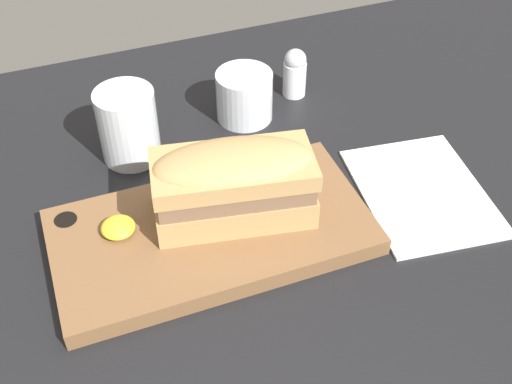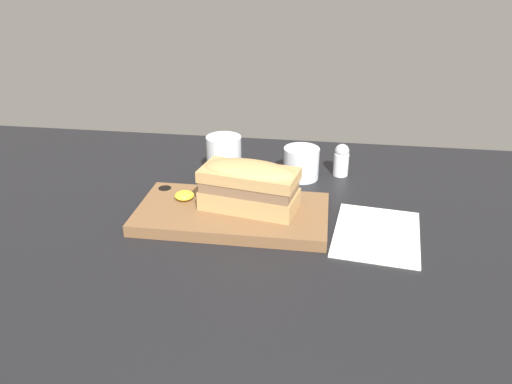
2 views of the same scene
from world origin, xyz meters
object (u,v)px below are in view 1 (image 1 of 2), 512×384
(water_glass, at_px, (129,129))
(wine_glass, at_px, (244,98))
(salt_shaker, at_px, (295,72))
(sandwich, at_px, (233,181))
(serving_board, at_px, (211,232))
(napkin, at_px, (422,192))

(water_glass, height_order, wine_glass, water_glass)
(salt_shaker, bearing_deg, sandwich, -127.25)
(sandwich, xyz_separation_m, salt_shaker, (0.18, 0.23, -0.04))
(serving_board, distance_m, salt_shaker, 0.32)
(sandwich, distance_m, water_glass, 0.20)
(serving_board, bearing_deg, napkin, -4.19)
(water_glass, xyz_separation_m, salt_shaker, (0.26, 0.06, -0.01))
(sandwich, relative_size, salt_shaker, 2.57)
(serving_board, bearing_deg, wine_glass, 60.75)
(wine_glass, relative_size, napkin, 0.37)
(serving_board, distance_m, water_glass, 0.20)
(napkin, bearing_deg, wine_glass, 123.50)
(sandwich, height_order, napkin, sandwich)
(serving_board, xyz_separation_m, wine_glass, (0.12, 0.21, 0.02))
(wine_glass, bearing_deg, sandwich, -113.04)
(salt_shaker, bearing_deg, wine_glass, -162.63)
(sandwich, xyz_separation_m, napkin, (0.24, -0.03, -0.07))
(wine_glass, height_order, napkin, wine_glass)
(wine_glass, bearing_deg, salt_shaker, 17.37)
(water_glass, bearing_deg, wine_glass, 9.57)
(sandwich, relative_size, wine_glass, 2.41)
(water_glass, bearing_deg, sandwich, -64.18)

